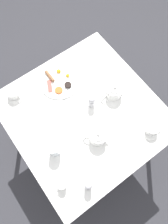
% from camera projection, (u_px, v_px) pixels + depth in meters
% --- Properties ---
extents(ground_plane, '(8.00, 8.00, 0.00)m').
position_uv_depth(ground_plane, '(84.00, 139.00, 2.28)').
color(ground_plane, '#333338').
extents(table, '(1.03, 1.04, 0.78)m').
position_uv_depth(table, '(84.00, 117.00, 1.63)').
color(table, white).
rests_on(table, ground_plane).
extents(breakfast_plate, '(0.30, 0.30, 0.04)m').
position_uv_depth(breakfast_plate, '(59.00, 81.00, 1.64)').
color(breakfast_plate, white).
rests_on(breakfast_plate, table).
extents(teapot_near, '(0.19, 0.11, 0.12)m').
position_uv_depth(teapot_near, '(114.00, 91.00, 1.57)').
color(teapot_near, white).
rests_on(teapot_near, table).
extents(teapot_far, '(0.15, 0.15, 0.12)m').
position_uv_depth(teapot_far, '(98.00, 137.00, 1.45)').
color(teapot_far, white).
rests_on(teapot_far, table).
extents(teacup_with_saucer_left, '(0.15, 0.15, 0.07)m').
position_uv_depth(teacup_with_saucer_left, '(152.00, 129.00, 1.48)').
color(teacup_with_saucer_left, white).
rests_on(teacup_with_saucer_left, table).
extents(teacup_with_saucer_right, '(0.15, 0.15, 0.07)m').
position_uv_depth(teacup_with_saucer_right, '(13.00, 94.00, 1.58)').
color(teacup_with_saucer_right, white).
rests_on(teacup_with_saucer_right, table).
extents(water_glass_tall, '(0.07, 0.07, 0.12)m').
position_uv_depth(water_glass_tall, '(54.00, 149.00, 1.40)').
color(water_glass_tall, white).
rests_on(water_glass_tall, table).
extents(creamer_jug, '(0.08, 0.05, 0.07)m').
position_uv_depth(creamer_jug, '(62.00, 186.00, 1.35)').
color(creamer_jug, white).
rests_on(creamer_jug, table).
extents(pepper_grinder, '(0.05, 0.05, 0.11)m').
position_uv_depth(pepper_grinder, '(92.00, 102.00, 1.53)').
color(pepper_grinder, '#BCBCC1').
rests_on(pepper_grinder, table).
extents(salt_grinder, '(0.05, 0.05, 0.11)m').
position_uv_depth(salt_grinder, '(88.00, 186.00, 1.32)').
color(salt_grinder, '#BCBCC1').
rests_on(salt_grinder, table).
extents(fork_by_plate, '(0.05, 0.18, 0.00)m').
position_uv_depth(fork_by_plate, '(61.00, 129.00, 1.51)').
color(fork_by_plate, silver).
rests_on(fork_by_plate, table).
extents(knife_by_plate, '(0.22, 0.02, 0.00)m').
position_uv_depth(knife_by_plate, '(105.00, 66.00, 1.70)').
color(knife_by_plate, silver).
rests_on(knife_by_plate, table).
extents(spoon_for_tea, '(0.09, 0.15, 0.00)m').
position_uv_depth(spoon_for_tea, '(30.00, 124.00, 1.53)').
color(spoon_for_tea, silver).
rests_on(spoon_for_tea, table).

